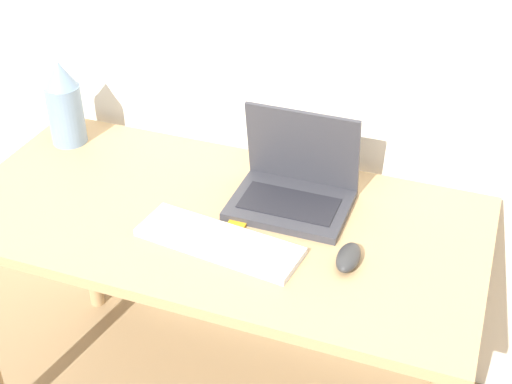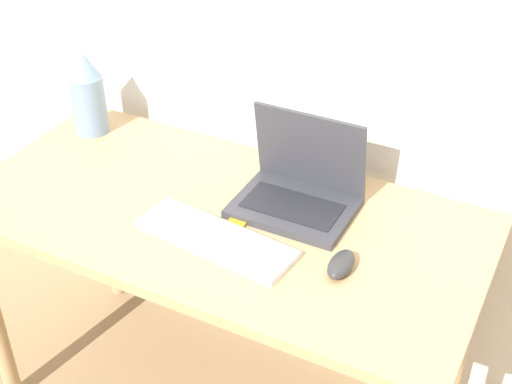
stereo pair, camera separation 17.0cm
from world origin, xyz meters
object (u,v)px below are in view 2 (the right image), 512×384
(mp3_player, at_px, (238,222))
(vase, at_px, (87,94))
(mouse, at_px, (341,264))
(keyboard, at_px, (216,239))
(laptop, at_px, (300,187))

(mp3_player, bearing_deg, vase, 160.88)
(mouse, bearing_deg, keyboard, -172.85)
(keyboard, distance_m, mp3_player, 0.09)
(vase, bearing_deg, mp3_player, -19.12)
(laptop, xyz_separation_m, vase, (-0.71, 0.07, 0.07))
(laptop, height_order, keyboard, laptop)
(keyboard, relative_size, mouse, 3.90)
(laptop, bearing_deg, mouse, -45.51)
(vase, bearing_deg, laptop, -5.31)
(mp3_player, bearing_deg, mouse, -9.66)
(mp3_player, bearing_deg, laptop, 55.79)
(laptop, xyz_separation_m, mp3_player, (-0.10, -0.15, -0.05))
(mouse, relative_size, vase, 0.42)
(laptop, relative_size, keyboard, 0.72)
(keyboard, height_order, mouse, mouse)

